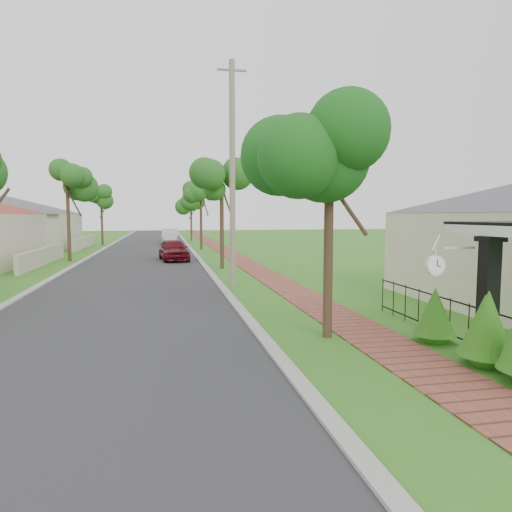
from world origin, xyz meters
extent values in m
plane|color=#3F761C|center=(0.00, 0.00, 0.00)|extent=(160.00, 160.00, 0.00)
cube|color=#28282B|center=(-3.00, 20.00, 0.00)|extent=(7.00, 120.00, 0.02)
cube|color=#9E9E99|center=(0.65, 20.00, 0.00)|extent=(0.30, 120.00, 0.10)
cube|color=#9E9E99|center=(-6.65, 20.00, 0.00)|extent=(0.30, 120.00, 0.10)
cube|color=brown|center=(3.25, 20.00, 0.00)|extent=(1.50, 120.00, 0.03)
cube|color=black|center=(4.55, -1.00, 1.26)|extent=(0.30, 0.30, 2.52)
cube|color=black|center=(4.55, -1.00, 0.12)|extent=(0.48, 0.48, 0.24)
cube|color=black|center=(4.55, -1.00, 2.46)|extent=(0.42, 0.42, 0.10)
cube|color=black|center=(4.90, 0.00, 0.95)|extent=(0.03, 8.00, 0.03)
cube|color=black|center=(4.90, 0.00, 0.15)|extent=(0.03, 8.00, 0.03)
cylinder|color=black|center=(4.90, -0.67, 0.50)|extent=(0.02, 0.02, 1.00)
cylinder|color=black|center=(4.90, 0.00, 0.50)|extent=(0.02, 0.02, 1.00)
cylinder|color=black|center=(4.90, 0.67, 0.50)|extent=(0.02, 0.02, 1.00)
cylinder|color=black|center=(4.90, 1.33, 0.50)|extent=(0.02, 0.02, 1.00)
cylinder|color=black|center=(4.90, 2.00, 0.50)|extent=(0.02, 0.02, 1.00)
cylinder|color=black|center=(4.90, 2.67, 0.50)|extent=(0.02, 0.02, 1.00)
cylinder|color=black|center=(4.90, 3.33, 0.50)|extent=(0.02, 0.02, 1.00)
cylinder|color=black|center=(4.90, 4.00, 0.50)|extent=(0.02, 0.02, 1.00)
cylinder|color=#382619|center=(1.50, 16.00, 2.27)|extent=(0.22, 0.22, 4.55)
sphere|color=#165519|center=(1.50, 16.00, 4.68)|extent=(1.70, 1.70, 1.70)
cylinder|color=#382619|center=(1.50, 30.00, 2.45)|extent=(0.22, 0.22, 4.90)
sphere|color=#165519|center=(1.50, 30.00, 5.04)|extent=(1.70, 1.70, 1.70)
cylinder|color=#382619|center=(1.50, 44.00, 2.10)|extent=(0.22, 0.22, 4.20)
sphere|color=#165519|center=(1.50, 44.00, 4.32)|extent=(1.70, 1.70, 1.70)
cylinder|color=#382619|center=(-7.50, 22.00, 2.45)|extent=(0.22, 0.22, 4.90)
sphere|color=#165519|center=(-7.50, 22.00, 5.04)|extent=(1.70, 1.70, 1.70)
cylinder|color=#382619|center=(-7.50, 38.00, 2.27)|extent=(0.22, 0.22, 4.55)
sphere|color=#165519|center=(-7.50, 38.00, 4.68)|extent=(1.70, 1.70, 1.70)
sphere|color=#136015|center=(4.45, -1.13, 0.33)|extent=(0.81, 0.81, 0.81)
cone|color=#136015|center=(4.45, -1.13, 0.93)|extent=(0.92, 0.92, 1.21)
sphere|color=#136015|center=(4.45, 0.58, 0.27)|extent=(0.75, 0.75, 0.75)
cone|color=#136015|center=(4.45, 0.58, 0.77)|extent=(0.86, 0.86, 0.99)
cube|color=#BFB299|center=(-8.60, 20.00, 0.50)|extent=(0.25, 10.00, 1.00)
cube|color=beige|center=(-15.00, 34.00, 1.50)|extent=(11.00, 10.00, 3.00)
pyramid|color=#4C4C51|center=(-15.00, 34.00, 3.80)|extent=(15.56, 15.56, 1.60)
cube|color=#BFB299|center=(-8.60, 34.00, 0.50)|extent=(0.25, 10.00, 1.00)
imported|color=#5B0D15|center=(-1.00, 20.90, 0.69)|extent=(2.10, 4.21, 1.38)
imported|color=silver|center=(-1.00, 39.15, 0.74)|extent=(1.65, 4.54, 1.49)
cylinder|color=#382619|center=(2.20, 1.50, 2.10)|extent=(0.22, 0.22, 4.21)
sphere|color=#1B5B1A|center=(2.20, 1.50, 4.33)|extent=(2.09, 2.09, 2.09)
cylinder|color=gray|center=(1.19, 10.00, 4.55)|extent=(0.24, 0.24, 9.11)
cube|color=gray|center=(1.19, 10.00, 8.71)|extent=(1.20, 0.08, 0.08)
cube|color=white|center=(4.17, -0.60, 2.27)|extent=(0.67, 0.05, 0.05)
cylinder|color=white|center=(3.65, -0.60, 2.11)|extent=(0.02, 0.02, 0.29)
cylinder|color=white|center=(3.65, -0.60, 1.92)|extent=(0.40, 0.10, 0.40)
cylinder|color=white|center=(3.65, -0.66, 1.92)|extent=(0.35, 0.01, 0.35)
cylinder|color=white|center=(3.65, -0.54, 1.92)|extent=(0.35, 0.01, 0.35)
cube|color=black|center=(3.65, -0.67, 1.98)|extent=(0.01, 0.01, 0.13)
cube|color=black|center=(3.69, -0.67, 1.92)|extent=(0.09, 0.01, 0.02)
camera|label=1|loc=(-1.60, -8.67, 2.92)|focal=32.00mm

